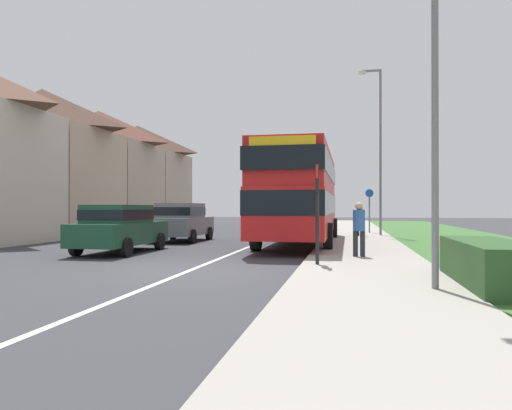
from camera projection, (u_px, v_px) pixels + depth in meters
name	position (u px, v px, depth m)	size (l,w,h in m)	color
ground_plane	(190.00, 270.00, 11.44)	(120.00, 120.00, 0.00)	#38383D
lane_marking_centre	(255.00, 245.00, 19.29)	(0.14, 60.00, 0.01)	silver
pavement_near_side	(362.00, 249.00, 16.52)	(3.20, 68.00, 0.12)	#9E998E
grass_verge_seaward	(494.00, 252.00, 15.69)	(6.00, 68.00, 0.08)	#3D6B33
roadside_hedge	(490.00, 266.00, 8.68)	(1.10, 3.54, 0.90)	#2D5128
double_decker_bus	(300.00, 192.00, 19.21)	(2.80, 10.73, 3.70)	red
parked_car_dark_green	(120.00, 226.00, 15.80)	(1.88, 4.21, 1.60)	#19472D
parked_car_grey	(182.00, 221.00, 21.11)	(1.99, 3.92, 1.70)	slate
pedestrian_at_stop	(359.00, 227.00, 13.52)	(0.34, 0.34, 1.67)	#23232D
pedestrian_walking_away	(360.00, 218.00, 23.28)	(0.34, 0.34, 1.67)	#23232D
bus_stop_sign	(317.00, 207.00, 11.69)	(0.09, 0.52, 2.60)	black
cycle_route_sign	(369.00, 209.00, 26.17)	(0.44, 0.08, 2.52)	slate
street_lamp_near	(429.00, 22.00, 8.24)	(1.14, 0.20, 8.37)	slate
street_lamp_mid	(379.00, 142.00, 23.80)	(1.14, 0.20, 8.46)	slate
house_terrace_far_side	(73.00, 167.00, 28.57)	(7.10, 23.53, 7.95)	beige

